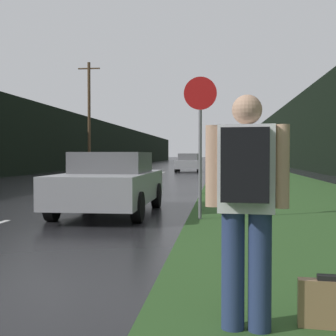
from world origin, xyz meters
name	(u,v)px	position (x,y,z in m)	size (l,w,h in m)	color
grass_verge	(248,171)	(6.75, 40.00, 0.01)	(6.00, 240.00, 0.02)	#2D5123
lane_stripe_c	(84,197)	(0.00, 15.40, 0.00)	(0.12, 3.00, 0.01)	silver
lane_stripe_d	(126,184)	(0.00, 22.40, 0.00)	(0.12, 3.00, 0.01)	silver
lane_stripe_e	(149,177)	(0.00, 29.40, 0.00)	(0.12, 3.00, 0.01)	silver
lane_stripe_f	(162,173)	(0.00, 36.40, 0.00)	(0.12, 3.00, 0.01)	silver
treeline_far_side	(89,144)	(-9.75, 50.00, 2.61)	(2.00, 140.00, 5.22)	black
treeline_near_side	(301,134)	(12.75, 50.00, 3.52)	(2.00, 140.00, 7.04)	black
utility_pole_far	(89,116)	(-6.15, 37.64, 4.57)	(1.80, 0.24, 8.87)	#4C3823
stop_sign	(200,132)	(4.01, 10.41, 1.86)	(0.70, 0.07, 3.02)	slate
hitchhiker_with_backpack	(246,197)	(4.63, 4.14, 1.05)	(0.64, 0.46, 1.84)	navy
suitcase	(328,305)	(5.27, 4.28, 0.20)	(0.46, 0.16, 0.44)	olive
car_passing_near	(111,182)	(1.87, 11.30, 0.73)	(2.00, 4.46, 1.44)	#9E9EA3
car_passing_far	(188,163)	(1.87, 38.37, 0.73)	(1.95, 4.18, 1.49)	#9E9EA3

